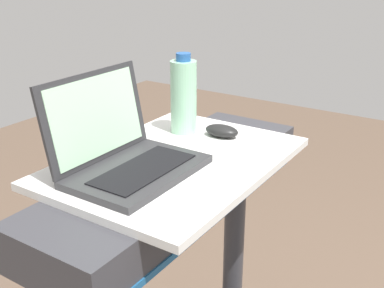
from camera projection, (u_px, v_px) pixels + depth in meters
desk_board at (176, 162)px, 1.23m from camera, size 0.65×0.47×0.02m
laptop at (124, 153)px, 1.14m from camera, size 0.32×0.26×0.23m
computer_mouse at (222, 131)px, 1.37m from camera, size 0.07×0.10×0.03m
water_bottle at (184, 96)px, 1.37m from camera, size 0.08×0.08×0.23m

